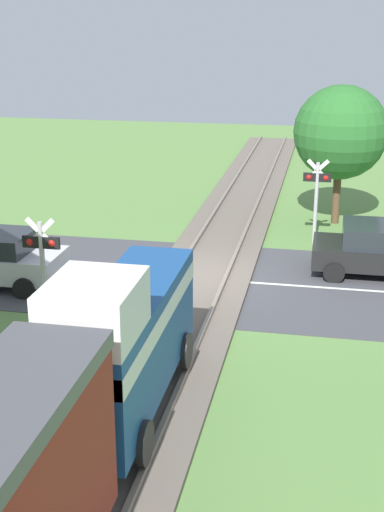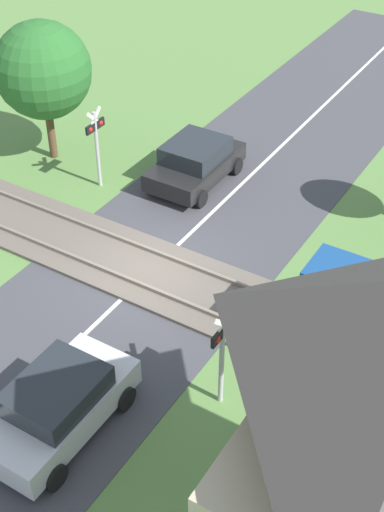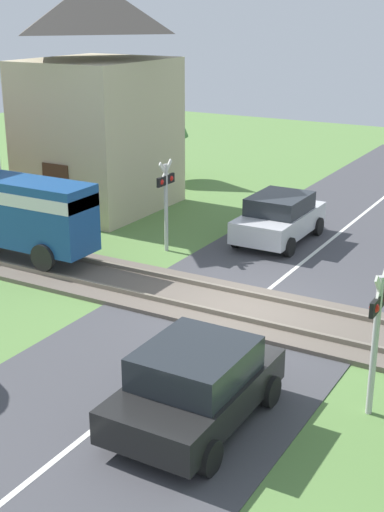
{
  "view_description": "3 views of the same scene",
  "coord_description": "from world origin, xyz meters",
  "px_view_note": "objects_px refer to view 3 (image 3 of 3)",
  "views": [
    {
      "loc": [
        -3.38,
        18.73,
        7.23
      ],
      "look_at": [
        0.0,
        1.43,
        1.2
      ],
      "focal_mm": 50.0,
      "sensor_mm": 36.0,
      "label": 1
    },
    {
      "loc": [
        12.84,
        9.31,
        12.94
      ],
      "look_at": [
        0.0,
        1.43,
        1.2
      ],
      "focal_mm": 50.0,
      "sensor_mm": 36.0,
      "label": 2
    },
    {
      "loc": [
        -14.63,
        -6.93,
        7.12
      ],
      "look_at": [
        0.0,
        1.43,
        1.2
      ],
      "focal_mm": 50.0,
      "sensor_mm": 36.0,
      "label": 3
    }
  ],
  "objects_px": {
    "car_near_crossing": "(196,384)",
    "crossing_signal_east_approach": "(166,193)",
    "station_building": "(98,101)",
    "pedestrian_by_station": "(39,211)",
    "crossing_signal_west_approach": "(377,323)",
    "car_far_side": "(279,217)"
  },
  "relations": [
    {
      "from": "crossing_signal_west_approach",
      "to": "pedestrian_by_station",
      "type": "xyz_separation_m",
      "value": [
        5.53,
        12.72,
        -1.05
      ]
    },
    {
      "from": "station_building",
      "to": "pedestrian_by_station",
      "type": "distance_m",
      "value": 4.82
    },
    {
      "from": "car_near_crossing",
      "to": "station_building",
      "type": "bearing_deg",
      "value": 42.94
    },
    {
      "from": "car_near_crossing",
      "to": "car_far_side",
      "type": "xyz_separation_m",
      "value": [
        10.49,
        2.88,
        0.01
      ]
    },
    {
      "from": "station_building",
      "to": "car_near_crossing",
      "type": "bearing_deg",
      "value": -137.06
    },
    {
      "from": "crossing_signal_west_approach",
      "to": "station_building",
      "type": "bearing_deg",
      "value": 54.6
    },
    {
      "from": "car_far_side",
      "to": "car_near_crossing",
      "type": "bearing_deg",
      "value": -164.65
    },
    {
      "from": "crossing_signal_east_approach",
      "to": "car_far_side",
      "type": "bearing_deg",
      "value": -45.66
    },
    {
      "from": "pedestrian_by_station",
      "to": "car_far_side",
      "type": "bearing_deg",
      "value": -66.72
    },
    {
      "from": "car_near_crossing",
      "to": "crossing_signal_east_approach",
      "type": "height_order",
      "value": "crossing_signal_east_approach"
    },
    {
      "from": "pedestrian_by_station",
      "to": "crossing_signal_east_approach",
      "type": "bearing_deg",
      "value": -83.38
    },
    {
      "from": "crossing_signal_east_approach",
      "to": "station_building",
      "type": "xyz_separation_m",
      "value": [
        3.1,
        4.75,
        2.1
      ]
    },
    {
      "from": "crossing_signal_west_approach",
      "to": "station_building",
      "type": "relative_size",
      "value": 0.35
    },
    {
      "from": "crossing_signal_east_approach",
      "to": "pedestrian_by_station",
      "type": "height_order",
      "value": "crossing_signal_east_approach"
    },
    {
      "from": "car_near_crossing",
      "to": "crossing_signal_east_approach",
      "type": "distance_m",
      "value": 9.71
    },
    {
      "from": "car_near_crossing",
      "to": "pedestrian_by_station",
      "type": "height_order",
      "value": "pedestrian_by_station"
    },
    {
      "from": "pedestrian_by_station",
      "to": "crossing_signal_west_approach",
      "type": "bearing_deg",
      "value": -113.49
    },
    {
      "from": "station_building",
      "to": "pedestrian_by_station",
      "type": "relative_size",
      "value": 4.77
    },
    {
      "from": "car_near_crossing",
      "to": "station_building",
      "type": "distance_m",
      "value": 15.39
    },
    {
      "from": "car_far_side",
      "to": "pedestrian_by_station",
      "type": "bearing_deg",
      "value": 113.28
    },
    {
      "from": "car_far_side",
      "to": "crossing_signal_east_approach",
      "type": "bearing_deg",
      "value": 134.34
    },
    {
      "from": "crossing_signal_east_approach",
      "to": "pedestrian_by_station",
      "type": "xyz_separation_m",
      "value": [
        -0.53,
        4.58,
        -1.05
      ]
    }
  ]
}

